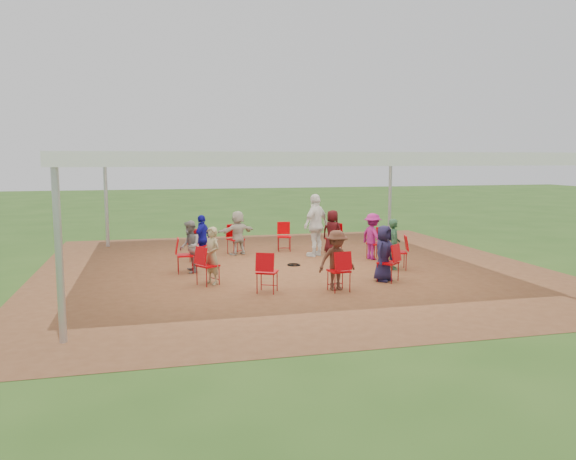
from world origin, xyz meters
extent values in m
plane|color=#2C5019|center=(0.00, 0.00, 0.00)|extent=(80.00, 80.00, 0.00)
plane|color=brown|center=(0.00, 0.00, 0.01)|extent=(13.00, 13.00, 0.00)
cylinder|color=#B2B2B7|center=(-5.00, -5.00, 1.50)|extent=(0.12, 0.12, 3.00)
cylinder|color=#B2B2B7|center=(-5.00, 5.00, 1.50)|extent=(0.12, 0.12, 3.00)
cylinder|color=#B2B2B7|center=(5.00, 5.00, 1.50)|extent=(0.12, 0.12, 3.00)
plane|color=white|center=(0.00, 0.00, 3.00)|extent=(10.30, 10.30, 0.00)
cube|color=white|center=(0.00, -5.15, 2.88)|extent=(10.30, 0.03, 0.24)
cube|color=white|center=(0.00, 5.15, 2.88)|extent=(10.30, 0.03, 0.24)
cube|color=white|center=(-5.15, 0.00, 2.88)|extent=(0.03, 10.30, 0.24)
cube|color=white|center=(5.15, 0.00, 2.88)|extent=(0.03, 10.30, 0.24)
imported|color=#234A2F|center=(2.54, -0.79, 0.67)|extent=(0.45, 0.56, 1.33)
imported|color=#901869|center=(2.57, 0.71, 0.67)|extent=(0.64, 0.94, 1.33)
imported|color=#390A0E|center=(1.77, 1.99, 0.67)|extent=(0.73, 0.70, 1.33)
imported|color=beige|center=(-1.07, 2.44, 0.67)|extent=(1.31, 0.92, 1.33)
imported|color=#131198|center=(-2.22, 1.47, 0.67)|extent=(0.76, 0.87, 1.33)
imported|color=gray|center=(-2.66, 0.04, 0.67)|extent=(0.38, 0.65, 1.33)
imported|color=#978B62|center=(-2.26, -1.41, 0.67)|extent=(0.53, 0.58, 1.33)
imported|color=#4E2C1F|center=(0.34, -2.64, 0.67)|extent=(0.90, 0.53, 1.33)
imported|color=#1D193C|center=(1.71, -2.04, 0.67)|extent=(0.73, 0.69, 1.33)
imported|color=white|center=(1.13, 1.61, 0.93)|extent=(1.20, 1.10, 1.85)
torus|color=black|center=(0.13, 0.35, 0.02)|extent=(0.43, 0.43, 0.03)
torus|color=black|center=(0.17, 0.31, 0.02)|extent=(0.35, 0.35, 0.03)
cube|color=#B7B7BC|center=(2.33, -0.72, 0.57)|extent=(0.28, 0.35, 0.01)
cube|color=#B7B7BC|center=(2.43, -0.75, 0.67)|extent=(0.15, 0.30, 0.19)
cube|color=#CCE0FF|center=(2.42, -0.75, 0.67)|extent=(0.12, 0.26, 0.16)
camera|label=1|loc=(-3.60, -14.17, 2.89)|focal=35.00mm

